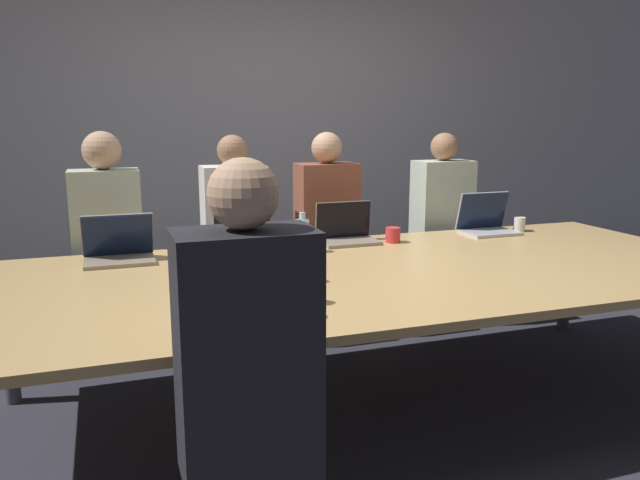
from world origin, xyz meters
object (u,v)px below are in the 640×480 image
(cup_far_center, at_px, (393,235))
(stapler, at_px, (313,274))
(person_near_left, at_px, (248,402))
(cup_far_right, at_px, (519,224))
(laptop_far_right, at_px, (486,221))
(person_far_left, at_px, (109,253))
(laptop_far_left, at_px, (119,248))
(laptop_near_left, at_px, (234,308))
(laptop_far_midleft, at_px, (245,237))
(person_far_midleft, at_px, (235,246))
(laptop_far_center, at_px, (346,231))
(bottle_far_midleft, at_px, (302,235))
(person_far_center, at_px, (327,239))
(cup_near_left, at_px, (301,306))
(bottle_near_left, at_px, (293,282))
(person_far_right, at_px, (441,233))

(cup_far_center, height_order, stapler, cup_far_center)
(person_near_left, xyz_separation_m, cup_far_right, (2.25, 1.76, 0.11))
(laptop_far_right, relative_size, person_far_left, 0.25)
(laptop_far_left, bearing_deg, laptop_near_left, -72.91)
(laptop_far_midleft, bearing_deg, person_far_left, 150.57)
(stapler, bearing_deg, person_far_midleft, 92.06)
(laptop_far_center, bearing_deg, bottle_far_midleft, -151.60)
(person_near_left, height_order, person_far_midleft, person_near_left)
(cup_far_right, distance_m, laptop_far_midleft, 1.86)
(person_far_center, distance_m, cup_far_center, 0.59)
(person_far_center, bearing_deg, laptop_far_center, -93.68)
(laptop_near_left, bearing_deg, laptop_far_left, -72.91)
(person_far_center, relative_size, laptop_far_midleft, 4.12)
(cup_near_left, height_order, bottle_near_left, bottle_near_left)
(cup_near_left, xyz_separation_m, person_far_midleft, (0.09, 1.73, -0.12))
(laptop_near_left, height_order, laptop_far_midleft, laptop_far_midleft)
(person_far_midleft, relative_size, person_far_left, 0.98)
(person_far_right, bearing_deg, laptop_far_right, -76.85)
(person_far_center, bearing_deg, stapler, -112.70)
(person_near_left, bearing_deg, bottle_near_left, -116.81)
(cup_far_right, distance_m, laptop_far_center, 1.23)
(cup_far_right, height_order, bottle_far_midleft, bottle_far_midleft)
(laptop_far_right, height_order, stapler, laptop_far_right)
(laptop_far_left, bearing_deg, laptop_far_midleft, 4.56)
(laptop_far_left, relative_size, stapler, 2.38)
(person_far_left, bearing_deg, laptop_far_center, -15.90)
(laptop_far_right, bearing_deg, laptop_far_left, -178.26)
(person_far_midleft, xyz_separation_m, bottle_far_midleft, (0.26, -0.62, 0.17))
(person_far_left, bearing_deg, person_far_midleft, 3.00)
(stapler, bearing_deg, cup_far_right, 18.86)
(person_near_left, distance_m, person_far_center, 2.46)
(cup_near_left, bearing_deg, bottle_far_midleft, 72.14)
(laptop_far_center, bearing_deg, laptop_near_left, -126.43)
(person_far_right, distance_m, person_far_midleft, 1.49)
(bottle_near_left, distance_m, stapler, 0.41)
(person_far_left, bearing_deg, laptop_far_right, -9.70)
(person_far_midleft, xyz_separation_m, stapler, (0.13, -1.20, 0.09))
(cup_far_center, bearing_deg, person_far_midleft, 148.53)
(cup_far_right, bearing_deg, laptop_near_left, -150.17)
(laptop_near_left, height_order, person_far_left, person_far_left)
(bottle_near_left, height_order, person_far_center, person_far_center)
(laptop_near_left, height_order, person_near_left, person_near_left)
(bottle_far_midleft, bearing_deg, laptop_far_left, 174.14)
(person_far_right, relative_size, cup_far_center, 14.97)
(cup_far_right, bearing_deg, person_near_left, -141.93)
(laptop_near_left, xyz_separation_m, cup_near_left, (0.26, -0.00, -0.02))
(cup_near_left, bearing_deg, cup_far_center, 51.13)
(person_far_center, xyz_separation_m, laptop_far_left, (-1.35, -0.51, 0.14))
(cup_far_right, relative_size, cup_far_center, 1.04)
(cup_near_left, bearing_deg, person_near_left, -122.42)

